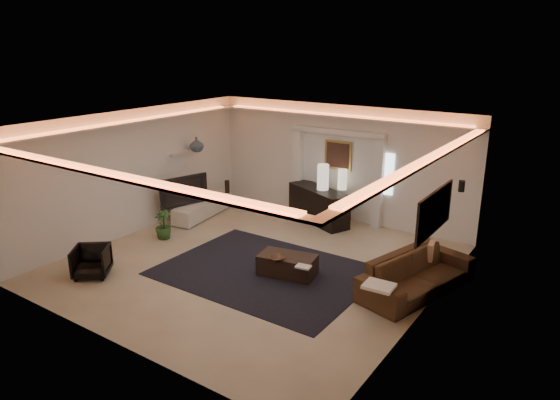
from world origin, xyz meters
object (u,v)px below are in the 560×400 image
Objects in this scene: console at (318,206)px; armchair at (91,261)px; sofa at (417,274)px; coffee_table at (287,265)px.

armchair is (-2.04, -5.20, -0.10)m from console.
coffee_table is at bearing 123.45° from sofa.
console reaches higher than coffee_table.
console is at bearing 71.69° from sofa.
armchair is (-3.10, -2.18, 0.10)m from coffee_table.
coffee_table is at bearing -47.32° from console.
sofa is 3.61× the size of armchair.
sofa is 6.16m from armchair.
console is 2.77× the size of armchair.
armchair is at bearing -155.80° from coffee_table.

